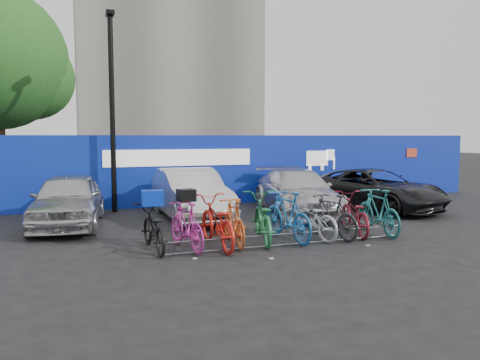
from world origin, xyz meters
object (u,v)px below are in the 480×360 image
car_3 (375,189)px  bike_8 (354,214)px  bike_3 (234,222)px  bike_7 (331,216)px  bike_1 (186,226)px  bike_9 (378,211)px  bike_5 (288,216)px  tree (2,63)px  bike_6 (308,218)px  car_1 (190,194)px  lamppost (112,107)px  bike_4 (262,218)px  car_2 (297,192)px  bike_2 (216,222)px  bike_rack (291,239)px  bike_0 (153,228)px  car_0 (68,200)px

car_3 → bike_8: size_ratio=2.44×
bike_3 → bike_7: bike_7 is taller
bike_1 → bike_9: (4.70, -0.03, 0.05)m
bike_5 → bike_7: bike_5 is taller
tree → bike_6: bearing=-53.3°
car_1 → car_3: bearing=-4.7°
lamppost → bike_4: bearing=-62.7°
bike_8 → car_2: bearing=-77.1°
bike_9 → bike_3: bearing=3.1°
car_1 → bike_2: size_ratio=2.07×
bike_rack → car_1: 4.32m
bike_6 → bike_7: bearing=149.4°
lamppost → bike_0: size_ratio=3.38×
bike_0 → bike_9: (5.38, -0.17, 0.08)m
bike_3 → bike_6: bike_3 is taller
bike_rack → lamppost: bearing=118.1°
lamppost → bike_8: size_ratio=3.17×
car_1 → bike_4: size_ratio=2.09×
car_3 → bike_2: car_3 is taller
car_0 → car_1: car_1 is taller
car_2 → bike_1: size_ratio=2.72×
bike_3 → lamppost: bearing=-65.1°
bike_4 → bike_6: 1.15m
tree → bike_5: bearing=-55.7°
bike_2 → bike_rack: bearing=162.8°
bike_1 → bike_4: bike_4 is taller
car_0 → car_2: car_0 is taller
tree → bike_8: (8.73, -10.06, -4.56)m
bike_rack → bike_3: bearing=156.2°
tree → bike_6: size_ratio=4.21×
bike_6 → bike_8: size_ratio=0.96×
tree → bike_7: (8.01, -10.22, -4.55)m
bike_rack → bike_0: 2.94m
car_2 → bike_7: size_ratio=2.67×
bike_6 → bike_9: 1.80m
car_3 → bike_9: size_ratio=2.53×
bike_4 → car_0: bearing=-25.9°
car_3 → bike_3: (-5.92, -3.22, -0.14)m
bike_rack → bike_4: bearing=124.7°
bike_3 → bike_9: size_ratio=0.92×
bike_5 → bike_9: 2.37m
car_2 → bike_9: (0.46, -3.42, -0.11)m
bike_0 → bike_3: size_ratio=1.06×
tree → bike_2: (5.23, -10.22, -4.52)m
bike_7 → bike_9: bike_9 is taller
bike_0 → car_1: bearing=-118.4°
tree → bike_9: (9.29, -10.23, -4.51)m
bike_rack → car_2: 4.39m
bike_4 → bike_7: bearing=-172.2°
car_0 → bike_1: car_0 is taller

